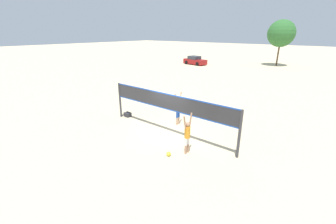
{
  "coord_description": "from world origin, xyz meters",
  "views": [
    {
      "loc": [
        7.63,
        -9.31,
        5.67
      ],
      "look_at": [
        0.0,
        0.0,
        1.32
      ],
      "focal_mm": 24.0,
      "sensor_mm": 36.0,
      "label": 1
    }
  ],
  "objects_px": {
    "volleyball": "(169,154)",
    "gear_bag": "(128,115)",
    "tree_left_cluster": "(281,33)",
    "player_spiker": "(187,133)",
    "player_blocker": "(178,108)",
    "parked_car_near": "(195,61)",
    "volleyball_net": "(168,106)"
  },
  "relations": [
    {
      "from": "volleyball",
      "to": "gear_bag",
      "type": "bearing_deg",
      "value": 157.79
    },
    {
      "from": "tree_left_cluster",
      "to": "player_spiker",
      "type": "bearing_deg",
      "value": -81.76
    },
    {
      "from": "player_blocker",
      "to": "volleyball",
      "type": "xyz_separation_m",
      "value": [
        2.01,
        -3.4,
        -1.0
      ]
    },
    {
      "from": "gear_bag",
      "to": "parked_car_near",
      "type": "distance_m",
      "value": 27.15
    },
    {
      "from": "player_spiker",
      "to": "volleyball",
      "type": "xyz_separation_m",
      "value": [
        -0.51,
        -0.79,
        -0.95
      ]
    },
    {
      "from": "player_spiker",
      "to": "volleyball_net",
      "type": "bearing_deg",
      "value": 61.36
    },
    {
      "from": "volleyball_net",
      "to": "volleyball",
      "type": "height_order",
      "value": "volleyball_net"
    },
    {
      "from": "volleyball",
      "to": "gear_bag",
      "type": "xyz_separation_m",
      "value": [
        -5.57,
        2.27,
        0.04
      ]
    },
    {
      "from": "player_spiker",
      "to": "tree_left_cluster",
      "type": "xyz_separation_m",
      "value": [
        -4.96,
        34.27,
        4.23
      ]
    },
    {
      "from": "player_spiker",
      "to": "parked_car_near",
      "type": "xyz_separation_m",
      "value": [
        -16.68,
        26.47,
        -0.39
      ]
    },
    {
      "from": "player_blocker",
      "to": "tree_left_cluster",
      "type": "height_order",
      "value": "tree_left_cluster"
    },
    {
      "from": "volleyball",
      "to": "gear_bag",
      "type": "height_order",
      "value": "gear_bag"
    },
    {
      "from": "parked_car_near",
      "to": "player_spiker",
      "type": "bearing_deg",
      "value": -47.95
    },
    {
      "from": "volleyball_net",
      "to": "parked_car_near",
      "type": "xyz_separation_m",
      "value": [
        -14.51,
        25.29,
        -1.03
      ]
    },
    {
      "from": "player_spiker",
      "to": "gear_bag",
      "type": "relative_size",
      "value": 4.52
    },
    {
      "from": "player_blocker",
      "to": "gear_bag",
      "type": "distance_m",
      "value": 3.85
    },
    {
      "from": "parked_car_near",
      "to": "tree_left_cluster",
      "type": "relative_size",
      "value": 0.6
    },
    {
      "from": "volleyball_net",
      "to": "player_blocker",
      "type": "relative_size",
      "value": 4.09
    },
    {
      "from": "player_spiker",
      "to": "parked_car_near",
      "type": "distance_m",
      "value": 31.29
    },
    {
      "from": "volleyball_net",
      "to": "parked_car_near",
      "type": "bearing_deg",
      "value": 119.85
    },
    {
      "from": "volleyball_net",
      "to": "volleyball",
      "type": "bearing_deg",
      "value": -49.99
    },
    {
      "from": "player_spiker",
      "to": "volleyball",
      "type": "distance_m",
      "value": 1.34
    },
    {
      "from": "gear_bag",
      "to": "parked_car_near",
      "type": "relative_size",
      "value": 0.1
    },
    {
      "from": "player_spiker",
      "to": "gear_bag",
      "type": "bearing_deg",
      "value": 76.31
    },
    {
      "from": "volleyball",
      "to": "tree_left_cluster",
      "type": "height_order",
      "value": "tree_left_cluster"
    },
    {
      "from": "volleyball_net",
      "to": "player_spiker",
      "type": "bearing_deg",
      "value": -28.64
    },
    {
      "from": "player_spiker",
      "to": "volleyball",
      "type": "relative_size",
      "value": 9.29
    },
    {
      "from": "volleyball",
      "to": "tree_left_cluster",
      "type": "distance_m",
      "value": 35.72
    },
    {
      "from": "parked_car_near",
      "to": "tree_left_cluster",
      "type": "height_order",
      "value": "tree_left_cluster"
    },
    {
      "from": "player_blocker",
      "to": "gear_bag",
      "type": "xyz_separation_m",
      "value": [
        -3.56,
        -1.13,
        -0.96
      ]
    },
    {
      "from": "gear_bag",
      "to": "tree_left_cluster",
      "type": "distance_m",
      "value": 33.21
    },
    {
      "from": "volleyball_net",
      "to": "parked_car_near",
      "type": "height_order",
      "value": "volleyball_net"
    }
  ]
}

